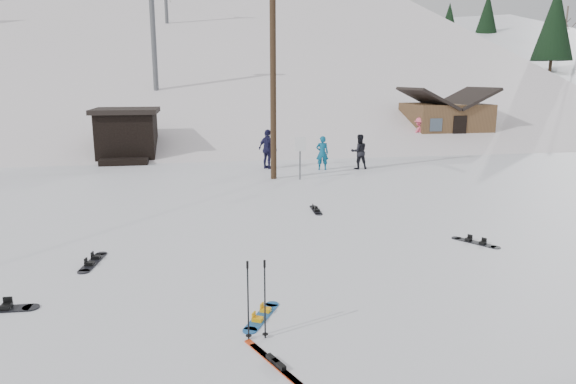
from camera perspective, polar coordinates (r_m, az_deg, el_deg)
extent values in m
plane|color=white|center=(9.13, -1.17, -15.60)|extent=(200.00, 200.00, 0.00)
cube|color=white|center=(65.05, -8.58, -2.19)|extent=(60.00, 85.24, 65.97)
cube|color=white|center=(71.64, 23.53, -0.92)|extent=(45.66, 93.98, 54.59)
cylinder|color=#3A2819|center=(22.20, -1.67, 12.98)|extent=(0.26, 0.26, 9.00)
cylinder|color=#595B60|center=(22.25, 1.34, 3.68)|extent=(0.07, 0.07, 1.80)
cube|color=white|center=(22.12, 1.37, 5.33)|extent=(0.50, 0.04, 0.60)
cube|color=black|center=(29.37, -17.40, 5.94)|extent=(3.00, 3.00, 2.50)
cube|color=black|center=(29.26, -17.58, 8.60)|extent=(3.40, 3.40, 0.25)
cube|color=black|center=(27.74, -17.71, 3.27)|extent=(2.40, 1.20, 0.30)
cylinder|color=#595B60|center=(38.18, -14.73, 16.51)|extent=(0.36, 0.36, 8.00)
cube|color=brown|center=(35.96, 17.02, 7.22)|extent=(5.00, 4.00, 2.70)
cube|color=black|center=(35.28, 15.21, 10.01)|extent=(2.69, 4.40, 1.43)
cube|color=black|center=(36.50, 19.11, 9.83)|extent=(2.69, 4.40, 1.43)
cube|color=black|center=(34.20, 18.51, 6.46)|extent=(0.90, 0.06, 1.90)
cube|color=#18569E|center=(9.73, -2.95, -13.67)|extent=(0.76, 1.11, 0.02)
cylinder|color=#18569E|center=(10.20, -1.77, -12.37)|extent=(0.26, 0.26, 0.02)
cylinder|color=#18569E|center=(9.27, -4.26, -15.10)|extent=(0.26, 0.26, 0.02)
cube|color=orange|center=(9.88, -2.51, -12.94)|extent=(0.23, 0.21, 0.07)
cube|color=orange|center=(9.54, -3.41, -13.91)|extent=(0.23, 0.21, 0.07)
cube|color=#AB3211|center=(8.23, -1.02, -18.90)|extent=(0.75, 1.55, 0.02)
cube|color=black|center=(8.20, -1.03, -18.63)|extent=(0.20, 0.31, 0.07)
cube|color=#AB3211|center=(8.35, -1.68, -18.39)|extent=(0.75, 1.55, 0.02)
cube|color=black|center=(8.33, -1.68, -18.12)|extent=(0.20, 0.31, 0.07)
cylinder|color=black|center=(8.73, -4.46, -12.08)|extent=(0.03, 0.03, 1.35)
cylinder|color=black|center=(8.99, -4.39, -15.61)|extent=(0.10, 0.10, 0.01)
cylinder|color=black|center=(8.48, -4.53, -8.06)|extent=(0.04, 0.04, 0.12)
cylinder|color=black|center=(8.75, -2.58, -11.98)|extent=(0.03, 0.03, 1.35)
cylinder|color=black|center=(9.02, -2.54, -15.50)|extent=(0.10, 0.10, 0.01)
cylinder|color=black|center=(8.50, -2.63, -7.96)|extent=(0.04, 0.04, 0.12)
cylinder|color=black|center=(11.20, -26.66, -11.40)|extent=(0.31, 0.31, 0.03)
cube|color=black|center=(11.33, -28.81, -11.04)|extent=(0.18, 0.23, 0.09)
cube|color=black|center=(13.21, -20.86, -7.31)|extent=(0.46, 1.25, 0.03)
cylinder|color=black|center=(13.75, -20.03, -6.47)|extent=(0.28, 0.28, 0.03)
cylinder|color=black|center=(12.67, -21.76, -8.22)|extent=(0.28, 0.28, 0.03)
cube|color=black|center=(13.39, -20.57, -6.78)|extent=(0.22, 0.18, 0.08)
cube|color=black|center=(13.00, -21.19, -7.41)|extent=(0.22, 0.18, 0.08)
cube|color=black|center=(14.67, 20.11, -5.30)|extent=(0.83, 1.06, 0.02)
cylinder|color=black|center=(14.45, 22.08, -5.73)|extent=(0.25, 0.25, 0.02)
cylinder|color=black|center=(14.91, 18.20, -4.88)|extent=(0.25, 0.25, 0.02)
cube|color=black|center=(14.58, 20.82, -5.28)|extent=(0.23, 0.21, 0.07)
cube|color=black|center=(14.74, 19.42, -4.97)|extent=(0.23, 0.21, 0.07)
cube|color=black|center=(17.14, 3.12, -2.03)|extent=(0.29, 1.08, 0.02)
cylinder|color=black|center=(17.65, 2.80, -1.60)|extent=(0.25, 0.25, 0.02)
cylinder|color=black|center=(16.63, 3.46, -2.49)|extent=(0.25, 0.25, 0.02)
cube|color=black|center=(17.31, 3.00, -1.73)|extent=(0.18, 0.14, 0.07)
cube|color=black|center=(16.95, 3.24, -2.04)|extent=(0.18, 0.14, 0.07)
imported|color=#0C5478|center=(24.75, 3.83, 4.35)|extent=(0.65, 0.48, 1.63)
imported|color=black|center=(25.17, 7.90, 4.46)|extent=(0.82, 0.64, 1.69)
imported|color=#F35576|center=(33.56, 14.41, 6.38)|extent=(1.41, 1.05, 1.94)
imported|color=#19183D|center=(25.01, -2.25, 4.78)|extent=(1.08, 1.16, 1.91)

